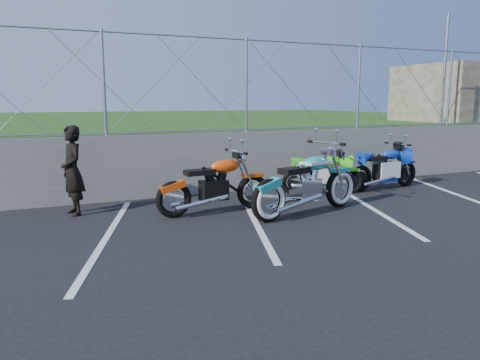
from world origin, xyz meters
name	(u,v)px	position (x,y,z in m)	size (l,w,h in m)	color
ground	(283,235)	(0.00, 0.00, 0.00)	(90.00, 90.00, 0.00)	black
retaining_wall	(204,163)	(0.00, 3.50, 0.65)	(30.00, 0.22, 1.30)	#60605C
grass_field	(122,133)	(0.00, 13.50, 0.65)	(30.00, 20.00, 1.30)	#1F4512
stone_building	(478,94)	(10.50, 5.50, 2.20)	(5.00, 3.00, 1.80)	brown
chain_link_fence	(203,85)	(0.00, 3.50, 2.30)	(28.00, 0.03, 2.00)	gray
sign_pole	(445,70)	(7.20, 3.90, 2.80)	(0.08, 0.08, 3.00)	gray
parking_lines	(315,212)	(1.20, 1.00, 0.00)	(18.29, 4.31, 0.01)	silver
cruiser_turquoise	(308,186)	(1.03, 0.97, 0.50)	(2.46, 0.88, 1.25)	black
naked_orange	(216,187)	(-0.40, 1.71, 0.46)	(2.18, 0.74, 1.09)	black
sportbike_green	(324,176)	(2.29, 2.35, 0.40)	(1.73, 0.70, 0.92)	black
sportbike_blue	(385,170)	(3.90, 2.30, 0.44)	(1.96, 0.70, 1.01)	black
person_standing	(72,171)	(-2.73, 2.57, 0.78)	(0.57, 0.37, 1.56)	black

